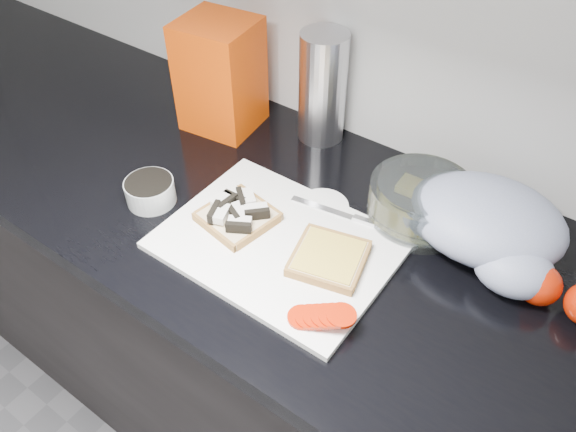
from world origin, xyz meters
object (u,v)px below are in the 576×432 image
object	(u,v)px
cutting_board	(278,243)
steel_canister	(322,88)
bread_bag	(220,75)
glass_bowl	(420,202)

from	to	relation	value
cutting_board	steel_canister	size ratio (longest dim) A/B	1.68
bread_bag	steel_canister	xyz separation A→B (m)	(0.20, 0.09, -0.00)
glass_bowl	bread_bag	world-z (taller)	bread_bag
cutting_board	bread_bag	world-z (taller)	bread_bag
cutting_board	steel_canister	bearing A→B (deg)	110.92
bread_bag	steel_canister	size ratio (longest dim) A/B	1.01
glass_bowl	bread_bag	distance (m)	0.51
steel_canister	glass_bowl	bearing A→B (deg)	-21.60
cutting_board	bread_bag	bearing A→B (deg)	143.85
glass_bowl	steel_canister	distance (m)	0.33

